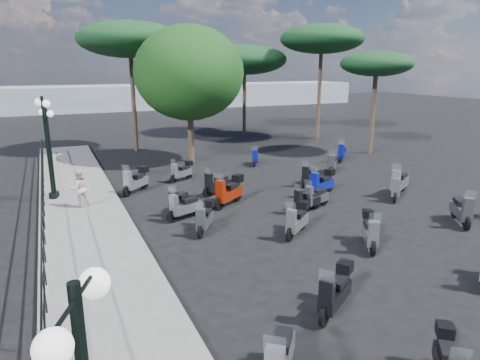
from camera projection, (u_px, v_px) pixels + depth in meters
name	position (u px, v px, depth m)	size (l,w,h in m)	color
ground	(281.00, 220.00, 15.51)	(120.00, 120.00, 0.00)	black
sidewalk	(84.00, 218.00, 15.56)	(3.00, 30.00, 0.15)	slate
railing	(42.00, 202.00, 14.65)	(0.04, 26.04, 1.10)	black
lamp_post_1	(47.00, 142.00, 16.96)	(0.56, 1.18, 4.14)	black
lamp_post_2	(50.00, 147.00, 17.31)	(0.54, 1.04, 3.69)	black
pedestrian_far	(79.00, 188.00, 16.35)	(0.72, 0.56, 1.48)	beige
scooter_1	(335.00, 292.00, 9.58)	(1.47, 1.07, 1.33)	black
scooter_2	(205.00, 219.00, 14.32)	(1.02, 1.36, 1.24)	black
scooter_3	(185.00, 207.00, 15.53)	(1.55, 0.77, 1.29)	black
scooter_4	(179.00, 202.00, 16.15)	(1.09, 1.21, 1.22)	black
scooter_5	(136.00, 181.00, 18.76)	(1.39, 1.33, 1.40)	black
scooter_7	(297.00, 221.00, 14.04)	(1.40, 1.14, 1.31)	black
scooter_8	(229.00, 192.00, 17.02)	(1.62, 1.21, 1.48)	black
scooter_9	(217.00, 185.00, 18.48)	(1.57, 0.79, 1.30)	black
scooter_10	(182.00, 172.00, 20.77)	(1.35, 0.88, 1.18)	black
scooter_13	(370.00, 232.00, 13.09)	(1.03, 1.48, 1.32)	black
scooter_14	(306.00, 202.00, 16.27)	(1.49, 0.60, 1.20)	black
scooter_15	(309.00, 176.00, 19.98)	(1.30, 1.06, 1.26)	black
scooter_16	(255.00, 158.00, 24.07)	(0.84, 1.35, 1.19)	black
scooter_18	(462.00, 211.00, 15.03)	(1.10, 1.54, 1.41)	black
scooter_19	(316.00, 198.00, 16.67)	(1.51, 0.76, 1.26)	black
scooter_20	(322.00, 184.00, 18.36)	(1.66, 0.93, 1.40)	black
scooter_21	(332.00, 165.00, 22.18)	(1.17, 1.35, 1.34)	black
scooter_24	(396.00, 188.00, 17.86)	(1.29, 1.21, 1.29)	black
scooter_25	(399.00, 183.00, 18.48)	(1.68, 1.08, 1.49)	black
scooter_26	(342.00, 153.00, 25.08)	(1.27, 1.31, 1.37)	black
broadleaf_tree	(189.00, 73.00, 23.85)	(6.19, 6.19, 7.67)	#38281E
pine_0	(244.00, 60.00, 33.88)	(6.75, 6.75, 7.09)	#38281E
pine_1	(322.00, 39.00, 31.01)	(6.11, 6.11, 8.40)	#38281E
pine_2	(130.00, 40.00, 26.37)	(6.43, 6.43, 8.13)	#38281E
pine_3	(377.00, 64.00, 25.98)	(4.40, 4.40, 6.33)	#38281E
distant_hills	(108.00, 98.00, 54.77)	(70.00, 8.00, 3.00)	gray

